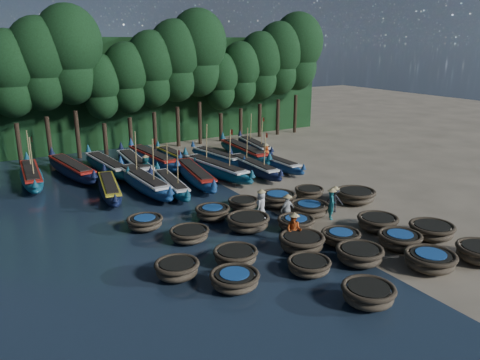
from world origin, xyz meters
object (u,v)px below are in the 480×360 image
coracle_9 (432,230)px  long_boat_13 (152,158)px  coracle_2 (368,294)px  long_boat_9 (31,176)px  long_boat_10 (72,169)px  coracle_12 (302,242)px  coracle_5 (235,280)px  coracle_20 (145,222)px  coracle_14 (378,223)px  fisherman_5 (146,167)px  long_boat_5 (195,175)px  coracle_7 (360,255)px  long_boat_16 (244,152)px  coracle_10 (177,269)px  coracle_21 (213,212)px  coracle_3 (430,260)px  coracle_16 (248,222)px  long_boat_14 (175,157)px  fisherman_1 (331,203)px  long_boat_12 (135,164)px  coracle_11 (236,256)px  coracle_18 (309,209)px  coracle_24 (309,192)px  fisherman_0 (261,205)px  long_boat_15 (217,157)px  long_boat_17 (254,146)px  fisherman_6 (266,154)px  fisherman_2 (294,229)px  long_boat_3 (143,182)px  long_boat_4 (171,184)px  long_boat_6 (216,169)px  long_boat_7 (253,167)px  coracle_13 (341,237)px  long_boat_11 (107,166)px  coracle_23 (278,199)px  fisherman_3 (335,199)px

coracle_9 → long_boat_13: (-7.08, 21.07, 0.16)m
coracle_2 → long_boat_9: size_ratio=0.25×
long_boat_10 → coracle_12: bearing=-79.1°
coracle_5 → coracle_20: (-1.02, 7.82, -0.00)m
coracle_14 → fisherman_5: (-7.20, 15.54, 0.42)m
long_boat_5 → coracle_7: bearing=-78.1°
coracle_7 → fisherman_5: 18.26m
long_boat_16 → long_boat_9: bearing=179.1°
coracle_10 → coracle_21: bearing=50.0°
coracle_2 → coracle_10: bearing=134.2°
coracle_3 → long_boat_5: (-3.22, 17.22, 0.12)m
coracle_16 → long_boat_14: (2.34, 15.28, 0.04)m
fisherman_1 → long_boat_12: bearing=52.2°
coracle_11 → coracle_16: 3.99m
coracle_18 → fisherman_1: (0.85, -0.91, 0.49)m
coracle_24 → fisherman_0: fisherman_0 is taller
long_boat_15 → long_boat_17: bearing=11.9°
long_boat_10 → coracle_2: bearing=-84.5°
long_boat_13 → coracle_18: bearing=-81.2°
long_boat_9 → fisherman_6: size_ratio=4.52×
long_boat_13 → long_boat_12: bearing=-153.5°
fisherman_2 → coracle_5: bearing=-100.8°
coracle_12 → long_boat_3: bearing=104.0°
coracle_2 → long_boat_3: bearing=98.1°
coracle_12 → long_boat_17: 21.07m
coracle_5 → coracle_24: (9.91, 7.58, -0.04)m
coracle_18 → long_boat_5: bearing=106.3°
coracle_2 → coracle_3: size_ratio=0.92×
coracle_16 → long_boat_4: bearing=96.4°
long_boat_9 → fisherman_6: 17.59m
coracle_16 → long_boat_6: long_boat_6 is taller
coracle_9 → long_boat_6: size_ratio=0.26×
long_boat_10 → fisherman_1: 19.56m
long_boat_7 → long_boat_15: 4.44m
long_boat_13 → fisherman_5: size_ratio=4.74×
coracle_13 → long_boat_11: bearing=108.6°
long_boat_9 → fisherman_6: bearing=-10.0°
long_boat_13 → fisherman_6: bearing=-33.7°
coracle_12 → coracle_23: size_ratio=0.86×
fisherman_1 → fisherman_5: (-6.25, 12.94, -0.07)m
coracle_20 → long_boat_12: bearing=74.1°
long_boat_15 → coracle_20: bearing=-141.6°
long_boat_17 → fisherman_0: (-8.70, -14.46, 0.40)m
long_boat_10 → long_boat_16: bearing=-16.0°
coracle_2 → coracle_7: 3.44m
coracle_13 → fisherman_3: size_ratio=1.38×
coracle_10 → coracle_11: (2.79, -0.13, -0.02)m
long_boat_17 → coracle_10: bearing=-120.7°
coracle_23 → long_boat_11: bearing=118.1°
long_boat_4 → long_boat_12: long_boat_4 is taller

